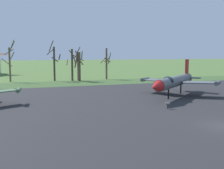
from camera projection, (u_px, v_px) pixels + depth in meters
name	position (u px, v px, depth m)	size (l,w,h in m)	color
asphalt_apron	(156.00, 102.00, 37.91)	(88.17, 44.99, 0.05)	#28282B
grass_verge_strip	(99.00, 82.00, 64.63)	(148.17, 12.00, 0.06)	#3B582C
jet_fighter_rear_center	(174.00, 81.00, 42.72)	(15.44, 14.17, 5.93)	#565B60
info_placard_rear_center	(167.00, 105.00, 33.26)	(0.64, 0.29, 0.91)	black
bare_tree_far_left	(10.00, 62.00, 65.96)	(3.34, 3.36, 10.41)	brown
bare_tree_left_of_center	(54.00, 62.00, 68.12)	(3.37, 3.31, 10.37)	#42382D
bare_tree_center	(72.00, 64.00, 67.68)	(2.96, 2.70, 8.17)	brown
bare_tree_right_of_center	(79.00, 66.00, 67.25)	(2.47, 2.47, 8.70)	brown
bare_tree_far_right	(78.00, 64.00, 68.75)	(2.90, 2.89, 7.76)	brown
bare_tree_backdrop_extra	(107.00, 63.00, 72.86)	(2.82, 2.80, 8.45)	brown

